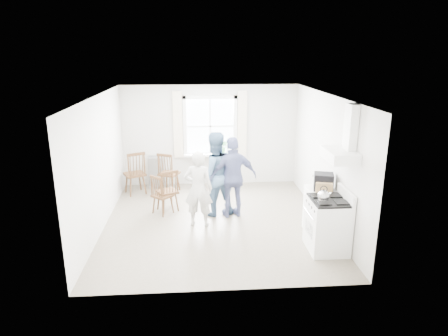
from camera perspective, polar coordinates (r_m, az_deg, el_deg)
room_shell at (r=7.94m, az=-1.28°, el=0.98°), size 4.62×5.12×2.64m
window_assembly at (r=10.29m, az=-1.98°, el=5.48°), size 1.88×0.24×1.70m
range_hood at (r=6.92m, az=16.69°, el=3.09°), size 0.45×0.76×0.94m
shelf_unit at (r=10.47m, az=-9.57°, el=-0.54°), size 0.40×0.30×0.80m
gas_stove at (r=7.31m, az=14.59°, el=-7.78°), size 0.68×0.76×1.12m
kettle at (r=6.99m, az=14.01°, el=-3.92°), size 0.20×0.20×0.28m
low_cabinet at (r=7.95m, az=13.47°, el=-5.94°), size 0.50×0.55×0.90m
stereo_stack at (r=7.70m, az=14.03°, el=-1.91°), size 0.42×0.40×0.31m
cardboard_box at (r=7.60m, az=14.10°, el=-2.65°), size 0.35×0.29×0.20m
windsor_chair_a at (r=9.90m, az=-12.48°, el=-0.11°), size 0.61×0.60×1.09m
windsor_chair_b at (r=8.64m, az=-9.29°, el=-3.24°), size 0.52×0.52×0.89m
windsor_chair_c at (r=8.72m, az=-7.88°, el=-2.65°), size 0.54×0.54×0.96m
person_left at (r=7.94m, az=-3.69°, el=-3.00°), size 0.65×0.65×1.56m
person_mid at (r=8.46m, az=-1.40°, el=-0.84°), size 1.09×1.09×1.81m
person_right at (r=8.36m, az=1.33°, el=-1.35°), size 1.17×1.17×1.73m
potted_plant at (r=10.31m, az=-0.02°, el=3.01°), size 0.20×0.20×0.34m
windsor_chair_d at (r=9.90m, az=-8.19°, el=-0.10°), size 0.57×0.57×1.03m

